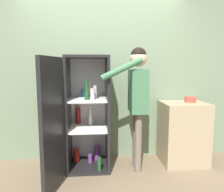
# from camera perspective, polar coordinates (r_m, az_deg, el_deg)

# --- Properties ---
(ground_plane) EXTENTS (12.00, 12.00, 0.00)m
(ground_plane) POSITION_cam_1_polar(r_m,az_deg,el_deg) (2.82, -1.81, -23.04)
(ground_plane) COLOR #7A664C
(wall_back) EXTENTS (7.00, 0.06, 2.55)m
(wall_back) POSITION_cam_1_polar(r_m,az_deg,el_deg) (3.41, -2.83, 4.86)
(wall_back) COLOR gray
(wall_back) RESTS_ON ground_plane
(refrigerator) EXTENTS (0.77, 1.18, 1.59)m
(refrigerator) POSITION_cam_1_polar(r_m,az_deg,el_deg) (3.05, -7.93, -4.91)
(refrigerator) COLOR black
(refrigerator) RESTS_ON ground_plane
(person) EXTENTS (0.63, 0.52, 1.70)m
(person) POSITION_cam_1_polar(r_m,az_deg,el_deg) (2.99, 6.61, 1.10)
(person) COLOR #726656
(person) RESTS_ON ground_plane
(counter) EXTENTS (0.64, 0.56, 0.92)m
(counter) POSITION_cam_1_polar(r_m,az_deg,el_deg) (3.49, 17.99, -9.07)
(counter) COLOR tan
(counter) RESTS_ON ground_plane
(bowl) EXTENTS (0.17, 0.17, 0.08)m
(bowl) POSITION_cam_1_polar(r_m,az_deg,el_deg) (3.47, 19.76, -0.84)
(bowl) COLOR #B24738
(bowl) RESTS_ON counter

